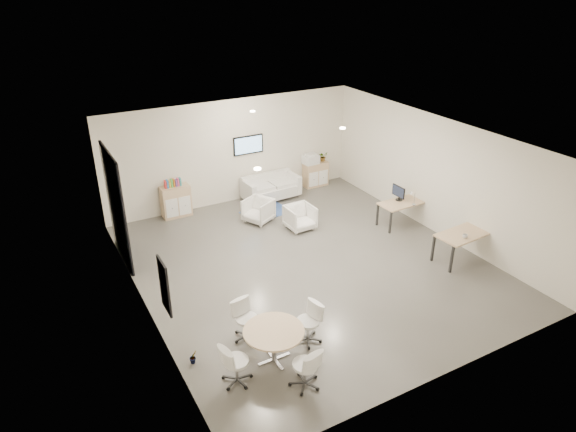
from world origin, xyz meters
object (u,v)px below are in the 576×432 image
(loveseat, at_px, (270,188))
(desk_front, at_px, (464,235))
(round_table, at_px, (274,334))
(sideboard_left, at_px, (176,201))
(desk_rear, at_px, (402,204))
(armchair_left, at_px, (258,209))
(sideboard_right, at_px, (315,174))
(armchair_right, at_px, (300,216))

(loveseat, relative_size, desk_front, 1.18)
(loveseat, distance_m, round_table, 7.53)
(sideboard_left, bearing_deg, round_table, -93.06)
(loveseat, xyz_separation_m, desk_rear, (2.42, -3.45, 0.27))
(sideboard_left, height_order, desk_rear, sideboard_left)
(sideboard_left, height_order, armchair_left, sideboard_left)
(sideboard_left, bearing_deg, sideboard_right, 0.21)
(loveseat, bearing_deg, sideboard_right, 4.13)
(sideboard_right, bearing_deg, desk_front, -83.92)
(loveseat, xyz_separation_m, round_table, (-3.38, -6.72, 0.25))
(sideboard_left, height_order, loveseat, sideboard_left)
(desk_rear, xyz_separation_m, round_table, (-5.80, -3.27, -0.02))
(armchair_right, xyz_separation_m, round_table, (-3.14, -4.44, 0.23))
(loveseat, bearing_deg, sideboard_left, 173.55)
(armchair_right, bearing_deg, desk_front, -53.27)
(sideboard_left, height_order, desk_front, sideboard_left)
(desk_rear, bearing_deg, sideboard_right, 97.67)
(desk_rear, distance_m, desk_front, 2.28)
(desk_rear, height_order, round_table, desk_rear)
(loveseat, xyz_separation_m, armchair_left, (-1.05, -1.29, 0.02))
(loveseat, height_order, round_table, loveseat)
(loveseat, distance_m, desk_front, 6.25)
(armchair_left, relative_size, armchair_right, 1.00)
(sideboard_right, xyz_separation_m, armchair_right, (-2.05, -2.50, -0.03))
(loveseat, height_order, armchair_left, loveseat)
(loveseat, relative_size, armchair_left, 2.36)
(loveseat, bearing_deg, desk_front, -69.47)
(sideboard_left, xyz_separation_m, round_table, (-0.37, -6.92, 0.14))
(sideboard_right, height_order, armchair_left, sideboard_right)
(loveseat, distance_m, armchair_right, 2.29)
(loveseat, relative_size, desk_rear, 1.31)
(sideboard_right, bearing_deg, round_table, -126.84)
(sideboard_left, height_order, armchair_right, sideboard_left)
(sideboard_left, xyz_separation_m, desk_rear, (5.43, -3.65, 0.16))
(armchair_left, relative_size, desk_front, 0.50)
(sideboard_left, bearing_deg, desk_rear, -33.91)
(armchair_left, bearing_deg, desk_rear, 30.42)
(desk_rear, bearing_deg, armchair_right, 154.60)
(round_table, bearing_deg, desk_rear, 29.41)
(armchair_left, height_order, armchair_right, same)
(sideboard_right, distance_m, round_table, 8.67)
(sideboard_right, relative_size, armchair_right, 1.09)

